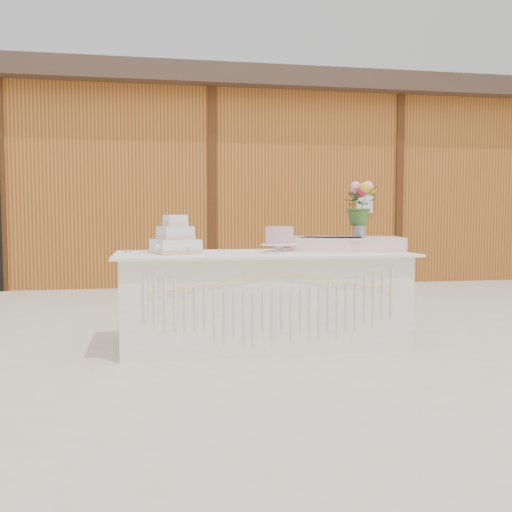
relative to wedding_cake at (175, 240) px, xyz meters
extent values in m
plane|color=beige|center=(0.71, 0.00, -0.88)|extent=(80.00, 80.00, 0.00)
cube|color=#B06925|center=(0.71, 6.00, 0.62)|extent=(12.00, 4.00, 3.00)
cube|color=#402D23|center=(0.71, 6.00, 2.27)|extent=(12.60, 4.60, 0.30)
cube|color=white|center=(0.71, 0.00, -0.50)|extent=(2.28, 0.88, 0.75)
cube|color=white|center=(0.71, 0.00, -0.12)|extent=(2.40, 1.00, 0.02)
cube|color=white|center=(0.00, 0.00, -0.05)|extent=(0.42, 0.42, 0.11)
cube|color=#EEB496|center=(0.00, 0.00, -0.08)|extent=(0.44, 0.44, 0.03)
cube|color=white|center=(0.00, 0.00, 0.06)|extent=(0.30, 0.30, 0.10)
cube|color=#EEB496|center=(0.00, 0.00, 0.03)|extent=(0.32, 0.32, 0.03)
cube|color=white|center=(0.00, 0.00, 0.16)|extent=(0.20, 0.20, 0.09)
cube|color=#EEB496|center=(0.00, 0.00, 0.13)|extent=(0.21, 0.21, 0.03)
cylinder|color=white|center=(0.84, -0.08, -0.10)|extent=(0.25, 0.25, 0.02)
cylinder|color=white|center=(0.84, -0.08, -0.07)|extent=(0.07, 0.07, 0.05)
cylinder|color=white|center=(0.84, -0.08, -0.04)|extent=(0.30, 0.30, 0.01)
cylinder|color=#D499A0|center=(0.84, -0.08, 0.04)|extent=(0.23, 0.23, 0.14)
cube|color=beige|center=(1.46, 0.10, -0.05)|extent=(1.05, 0.74, 0.12)
cylinder|color=#B6B6BB|center=(1.61, 0.15, 0.09)|extent=(0.11, 0.11, 0.15)
imported|color=#3F6B2B|center=(1.61, 0.15, 0.34)|extent=(0.39, 0.36, 0.35)
camera|label=1|loc=(-0.18, -4.62, 0.19)|focal=40.00mm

